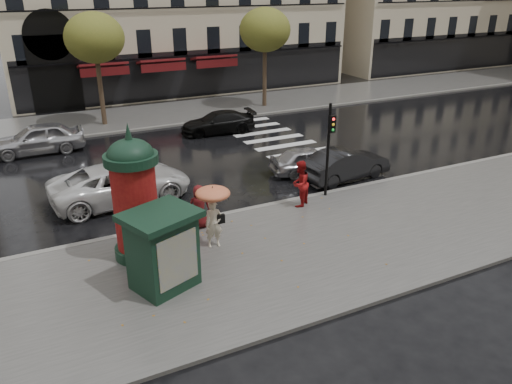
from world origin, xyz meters
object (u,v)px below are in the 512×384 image
woman_red (300,184)px  car_black (218,122)px  traffic_light (329,141)px  newsstand (163,249)px  woman_umbrella (213,207)px  car_white (121,183)px  morris_column (135,195)px  man_burgundy (199,206)px  car_far_silver (38,139)px  car_silver (310,160)px  car_darkgrey (346,164)px

woman_red → car_black: 11.15m
traffic_light → newsstand: bearing=-156.5°
woman_umbrella → car_white: size_ratio=0.39×
morris_column → car_black: size_ratio=1.01×
woman_red → car_black: size_ratio=0.42×
newsstand → morris_column: bearing=95.7°
woman_red → man_burgundy: (-4.12, 0.00, -0.12)m
car_white → car_far_silver: bearing=13.3°
newsstand → car_white: newsstand is taller
car_silver → car_far_silver: (-10.96, 8.60, 0.15)m
morris_column → car_white: bearing=84.2°
car_far_silver → car_silver: bearing=52.0°
newsstand → car_darkgrey: bearing=26.5°
car_silver → car_white: bearing=93.3°
woman_umbrella → car_silver: (6.59, 4.68, -0.92)m
car_silver → car_far_silver: 13.93m
woman_umbrella → car_darkgrey: bearing=23.6°
woman_red → car_silver: size_ratio=0.50×
man_burgundy → car_far_silver: size_ratio=0.35×
traffic_light → newsstand: traffic_light is taller
woman_red → car_white: 7.13m
woman_umbrella → car_far_silver: size_ratio=0.47×
car_white → traffic_light: bearing=-118.9°
newsstand → car_far_silver: bearing=98.5°
morris_column → man_burgundy: bearing=23.1°
car_silver → car_darkgrey: size_ratio=0.88×
traffic_light → car_silver: 3.47m
car_silver → car_white: size_ratio=0.66×
car_white → car_black: size_ratio=1.29×
morris_column → car_white: size_ratio=0.79×
woman_red → newsstand: newsstand is taller
traffic_light → car_black: size_ratio=0.89×
man_burgundy → car_white: (-1.92, 3.79, -0.14)m
car_white → car_black: (7.16, 7.30, -0.15)m
morris_column → woman_red: bearing=8.9°
car_silver → car_black: car_silver is taller
man_burgundy → car_far_silver: (-4.43, 11.74, -0.13)m
car_silver → car_far_silver: size_ratio=0.80×
man_burgundy → traffic_light: bearing=-162.4°
morris_column → newsstand: 2.24m
traffic_light → car_white: traffic_light is taller
morris_column → car_darkgrey: bearing=15.8°
woman_red → traffic_light: traffic_light is taller
man_burgundy → car_darkgrey: (7.57, 1.80, -0.22)m
car_white → car_silver: bearing=-98.6°
car_white → car_black: 10.23m
woman_umbrella → woman_red: (4.18, 1.54, -0.51)m
traffic_light → car_darkgrey: 3.02m
traffic_light → newsstand: size_ratio=1.60×
car_darkgrey → car_white: bearing=72.5°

